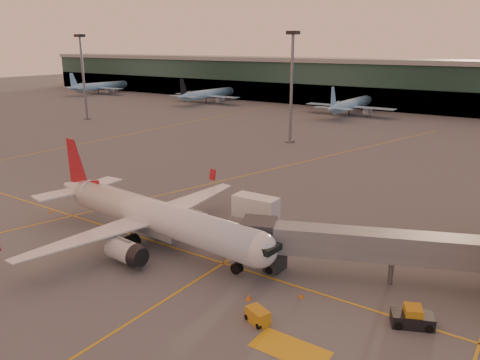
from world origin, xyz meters
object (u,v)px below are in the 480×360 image
Objects in this scene: catering_truck at (256,211)px; pushback_tug at (412,318)px; main_airplane at (152,216)px; gpu_cart at (258,316)px.

catering_truck is 1.51× the size of pushback_tug.
pushback_tug is (29.82, 0.05, -2.77)m from main_airplane.
gpu_cart is (18.90, -6.85, -2.87)m from main_airplane.
main_airplane is at bearing -178.09° from gpu_cart.
catering_truck is at bearing 57.97° from main_airplane.
pushback_tug is at bearing -26.78° from catering_truck.
pushback_tug is (10.92, 6.90, 0.10)m from gpu_cart.
main_airplane reaches higher than pushback_tug.
catering_truck reaches higher than gpu_cart.
gpu_cart is 0.64× the size of pushback_tug.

